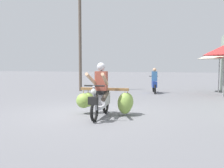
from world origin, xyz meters
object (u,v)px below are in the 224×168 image
at_px(motorbike_distant_ahead_left, 154,83).
at_px(utility_pole, 80,37).
at_px(motorbike_main_loaded, 105,98).
at_px(market_umbrella_near_shop, 220,55).
at_px(market_umbrella_further_along, 224,50).

xyz_separation_m(motorbike_distant_ahead_left, utility_pole, (-4.45, -0.23, 2.66)).
xyz_separation_m(motorbike_main_loaded, market_umbrella_near_shop, (3.76, 8.16, 1.62)).
distance_m(market_umbrella_further_along, utility_pole, 7.97).
xyz_separation_m(motorbike_distant_ahead_left, market_umbrella_near_shop, (3.40, 1.45, 1.58)).
bearing_deg(motorbike_main_loaded, market_umbrella_near_shop, 65.28).
xyz_separation_m(motorbike_main_loaded, motorbike_distant_ahead_left, (0.36, 6.71, 0.05)).
bearing_deg(motorbike_main_loaded, utility_pole, 122.29).
bearing_deg(market_umbrella_near_shop, motorbike_main_loaded, -114.72).
distance_m(motorbike_distant_ahead_left, market_umbrella_near_shop, 4.02).
bearing_deg(market_umbrella_further_along, market_umbrella_near_shop, 91.45).
bearing_deg(market_umbrella_near_shop, utility_pole, -167.94).
distance_m(market_umbrella_near_shop, utility_pole, 8.10).
bearing_deg(motorbike_main_loaded, market_umbrella_further_along, 58.27).
bearing_deg(market_umbrella_further_along, motorbike_main_loaded, -121.73).
height_order(market_umbrella_further_along, utility_pole, utility_pole).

